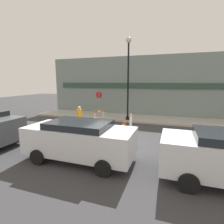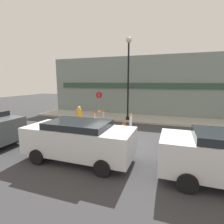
# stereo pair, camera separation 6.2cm
# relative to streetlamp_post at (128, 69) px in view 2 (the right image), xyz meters

# --- Properties ---
(ground_plane) EXTENTS (60.00, 60.00, 0.00)m
(ground_plane) POSITION_rel_streetlamp_post_xyz_m (0.33, -4.91, -4.14)
(ground_plane) COLOR #38383A
(sidewalk_slab) EXTENTS (18.00, 3.13, 0.13)m
(sidewalk_slab) POSITION_rel_streetlamp_post_xyz_m (0.33, 1.15, -4.07)
(sidewalk_slab) COLOR #ADA89E
(sidewalk_slab) RESTS_ON ground_plane
(storefront_facade) EXTENTS (18.00, 0.22, 5.50)m
(storefront_facade) POSITION_rel_streetlamp_post_xyz_m (0.33, 2.79, -1.39)
(storefront_facade) COLOR gray
(storefront_facade) RESTS_ON ground_plane
(streetlamp_post) EXTENTS (0.44, 0.44, 6.34)m
(streetlamp_post) POSITION_rel_streetlamp_post_xyz_m (0.00, 0.00, 0.00)
(streetlamp_post) COLOR black
(streetlamp_post) RESTS_ON sidewalk_slab
(stop_sign) EXTENTS (0.60, 0.10, 2.19)m
(stop_sign) POSITION_rel_streetlamp_post_xyz_m (-2.67, 0.44, -2.53)
(stop_sign) COLOR gray
(stop_sign) RESTS_ON sidewalk_slab
(barricade_0) EXTENTS (0.26, 0.77, 1.07)m
(barricade_0) POSITION_rel_streetlamp_post_xyz_m (0.78, -2.22, -3.57)
(barricade_0) COLOR white
(barricade_0) RESTS_ON ground_plane
(barricade_1) EXTENTS (0.57, 0.83, 0.99)m
(barricade_1) POSITION_rel_streetlamp_post_xyz_m (-1.94, -1.26, -3.60)
(barricade_1) COLOR white
(barricade_1) RESTS_ON ground_plane
(barricade_2) EXTENTS (0.72, 0.20, 0.98)m
(barricade_2) POSITION_rel_streetlamp_post_xyz_m (-1.13, -3.67, -3.63)
(barricade_2) COLOR white
(barricade_2) RESTS_ON ground_plane
(traffic_cone_0) EXTENTS (0.30, 0.30, 0.74)m
(traffic_cone_0) POSITION_rel_streetlamp_post_xyz_m (-0.07, -3.31, -3.78)
(traffic_cone_0) COLOR black
(traffic_cone_0) RESTS_ON ground_plane
(traffic_cone_1) EXTENTS (0.30, 0.30, 0.63)m
(traffic_cone_1) POSITION_rel_streetlamp_post_xyz_m (0.39, -2.81, -3.84)
(traffic_cone_1) COLOR black
(traffic_cone_1) RESTS_ON ground_plane
(traffic_cone_2) EXTENTS (0.30, 0.30, 0.65)m
(traffic_cone_2) POSITION_rel_streetlamp_post_xyz_m (-1.75, -3.20, -3.83)
(traffic_cone_2) COLOR black
(traffic_cone_2) RESTS_ON ground_plane
(traffic_cone_3) EXTENTS (0.30, 0.30, 0.59)m
(traffic_cone_3) POSITION_rel_streetlamp_post_xyz_m (0.18, -1.50, -3.86)
(traffic_cone_3) COLOR black
(traffic_cone_3) RESTS_ON ground_plane
(traffic_cone_4) EXTENTS (0.30, 0.30, 0.56)m
(traffic_cone_4) POSITION_rel_streetlamp_post_xyz_m (-2.15, -2.47, -3.87)
(traffic_cone_4) COLOR black
(traffic_cone_4) RESTS_ON ground_plane
(person_worker) EXTENTS (0.45, 0.45, 1.64)m
(person_worker) POSITION_rel_streetlamp_post_xyz_m (-2.22, -3.79, -3.26)
(person_worker) COLOR #33333D
(person_worker) RESTS_ON ground_plane
(parked_car_1) EXTENTS (4.39, 1.94, 1.62)m
(parked_car_1) POSITION_rel_streetlamp_post_xyz_m (-0.11, -7.53, -3.22)
(parked_car_1) COLOR silver
(parked_car_1) RESTS_ON ground_plane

